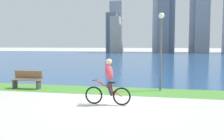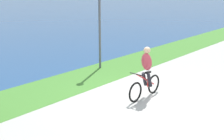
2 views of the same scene
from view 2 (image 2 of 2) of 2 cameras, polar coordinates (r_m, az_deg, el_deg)
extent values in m
plane|color=#B2AFA8|center=(10.10, 6.15, -5.22)|extent=(300.00, 300.00, 0.00)
cube|color=#478433|center=(11.98, -5.98, -1.75)|extent=(120.00, 2.33, 0.01)
torus|color=black|center=(9.60, 4.44, -4.21)|extent=(0.66, 0.06, 0.66)
torus|color=black|center=(10.44, 7.89, -2.64)|extent=(0.66, 0.06, 0.66)
cylinder|color=red|center=(9.94, 6.37, -1.77)|extent=(1.03, 0.04, 0.62)
cylinder|color=red|center=(10.06, 6.80, -1.86)|extent=(0.04, 0.04, 0.48)
cube|color=black|center=(9.99, 6.84, -0.44)|extent=(0.24, 0.10, 0.05)
cylinder|color=black|center=(9.46, 4.69, -0.81)|extent=(0.03, 0.52, 0.03)
ellipsoid|color=#BF3F4C|center=(9.80, 6.57, 1.56)|extent=(0.40, 0.36, 0.65)
sphere|color=#D8AD84|center=(9.71, 6.64, 3.73)|extent=(0.22, 0.22, 0.22)
cylinder|color=#26262D|center=(9.96, 7.11, -1.93)|extent=(0.27, 0.11, 0.49)
cylinder|color=#26262D|center=(10.07, 6.16, -1.71)|extent=(0.27, 0.11, 0.49)
cylinder|color=#595960|center=(13.20, -2.34, 7.69)|extent=(0.10, 0.10, 3.46)
camera|label=1|loc=(11.33, 63.81, -0.16)|focal=44.83mm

